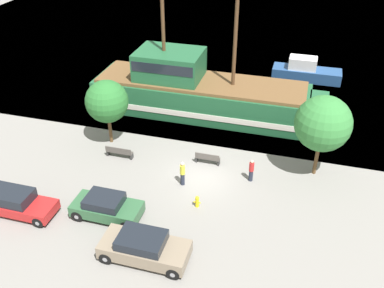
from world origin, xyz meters
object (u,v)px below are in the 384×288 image
Objects in this scene: pedestrian_walking_near at (182,173)px; parked_car_curb_mid at (13,202)px; moored_boat_dockside at (306,71)px; parked_car_curb_front at (106,207)px; bench_promenade_west at (208,158)px; bench_promenade_east at (119,152)px; parked_car_curb_rear at (144,247)px; pedestrian_walking_far at (251,170)px; pirate_ship at (197,91)px; fire_hydrant at (197,201)px.

parked_car_curb_mid is at bearing -149.31° from pedestrian_walking_near.
moored_boat_dockside is 1.60× the size of parked_car_curb_front.
parked_car_curb_front is at bearing -122.39° from bench_promenade_west.
bench_promenade_west is (9.70, 7.86, -0.29)m from parked_car_curb_mid.
bench_promenade_east is at bearing 107.43° from parked_car_curb_front.
pedestrian_walking_near is at bearing 50.87° from parked_car_curb_front.
parked_car_curb_rear is 9.62m from bench_promenade_east.
pedestrian_walking_far is at bearing -0.80° from bench_promenade_east.
pirate_ship is 3.73× the size of parked_car_curb_mid.
parked_car_curb_front is at bearing -142.66° from pedestrian_walking_far.
parked_car_curb_rear reaches higher than bench_promenade_east.
pirate_ship is at bearing 95.66° from parked_car_curb_rear.
bench_promenade_east is at bearing 161.48° from pedestrian_walking_near.
pirate_ship is 4.67× the size of parked_car_curb_front.
pirate_ship is 10.94× the size of pedestrian_walking_near.
fire_hydrant is at bearing 71.52° from parked_car_curb_rear.
bench_promenade_west is 0.99× the size of pedestrian_walking_near.
fire_hydrant is 0.45× the size of bench_promenade_west.
bench_promenade_west is at bearing 161.06° from pedestrian_walking_far.
pirate_ship is at bearing -132.04° from moored_boat_dockside.
moored_boat_dockside reaches higher than fire_hydrant.
pirate_ship is at bearing 83.33° from parked_car_curb_front.
pirate_ship is 7.73m from bench_promenade_west.
parked_car_curb_front is (-1.62, -13.88, -1.11)m from pirate_ship.
parked_car_curb_mid is 14.53m from pedestrian_walking_far.
parked_car_curb_mid is 2.93× the size of pedestrian_walking_near.
pirate_ship is 24.39× the size of fire_hydrant.
fire_hydrant is (-5.09, -20.76, -0.39)m from moored_boat_dockside.
moored_boat_dockside is at bearing 47.96° from pirate_ship.
pirate_ship is 11.70× the size of pedestrian_walking_far.
bench_promenade_west is (-0.49, 4.50, 0.03)m from fire_hydrant.
pirate_ship reaches higher than bench_promenade_east.
bench_promenade_east and bench_promenade_west have the same top height.
pirate_ship is 8.88m from bench_promenade_east.
bench_promenade_east is 1.12× the size of pedestrian_walking_near.
pedestrian_walking_far is (9.27, -0.13, 0.36)m from bench_promenade_east.
moored_boat_dockside is 20.04m from pedestrian_walking_near.
fire_hydrant is 7.50m from bench_promenade_east.
moored_boat_dockside reaches higher than pedestrian_walking_near.
bench_promenade_east is 5.44m from pedestrian_walking_near.
pedestrian_walking_near reaches higher than pedestrian_walking_far.
pedestrian_walking_far is at bearing -18.94° from bench_promenade_west.
pirate_ship is at bearing 64.85° from parked_car_curb_mid.
parked_car_curb_front is 6.09m from bench_promenade_east.
fire_hydrant is 4.52m from bench_promenade_west.
bench_promenade_east is (-5.06, 8.18, -0.31)m from parked_car_curb_rear.
bench_promenade_east is 1.14× the size of bench_promenade_west.
bench_promenade_east is (-3.45, -8.07, -1.38)m from pirate_ship.
pedestrian_walking_far is at bearing 62.39° from parked_car_curb_rear.
bench_promenade_east is at bearing 62.56° from parked_car_curb_mid.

